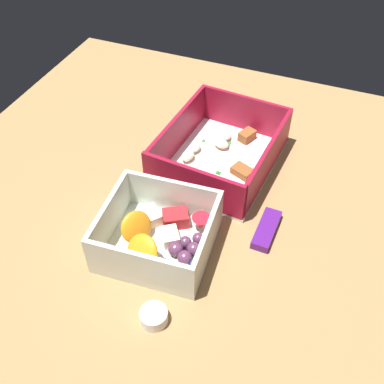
% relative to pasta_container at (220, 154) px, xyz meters
% --- Properties ---
extents(table_surface, '(0.80, 0.80, 0.02)m').
position_rel_pasta_container_xyz_m(table_surface, '(0.11, -0.01, -0.03)').
color(table_surface, '#9E7547').
rests_on(table_surface, ground).
extents(pasta_container, '(0.21, 0.17, 0.07)m').
position_rel_pasta_container_xyz_m(pasta_container, '(0.00, 0.00, 0.00)').
color(pasta_container, white).
rests_on(pasta_container, table_surface).
extents(fruit_bowl, '(0.14, 0.15, 0.06)m').
position_rel_pasta_container_xyz_m(fruit_bowl, '(0.18, -0.02, -0.00)').
color(fruit_bowl, silver).
rests_on(fruit_bowl, table_surface).
extents(candy_bar, '(0.07, 0.03, 0.01)m').
position_rel_pasta_container_xyz_m(candy_bar, '(0.11, 0.10, -0.02)').
color(candy_bar, '#51197A').
rests_on(candy_bar, table_surface).
extents(paper_cup_liner, '(0.03, 0.03, 0.02)m').
position_rel_pasta_container_xyz_m(paper_cup_liner, '(0.28, 0.02, -0.01)').
color(paper_cup_liner, white).
rests_on(paper_cup_liner, table_surface).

